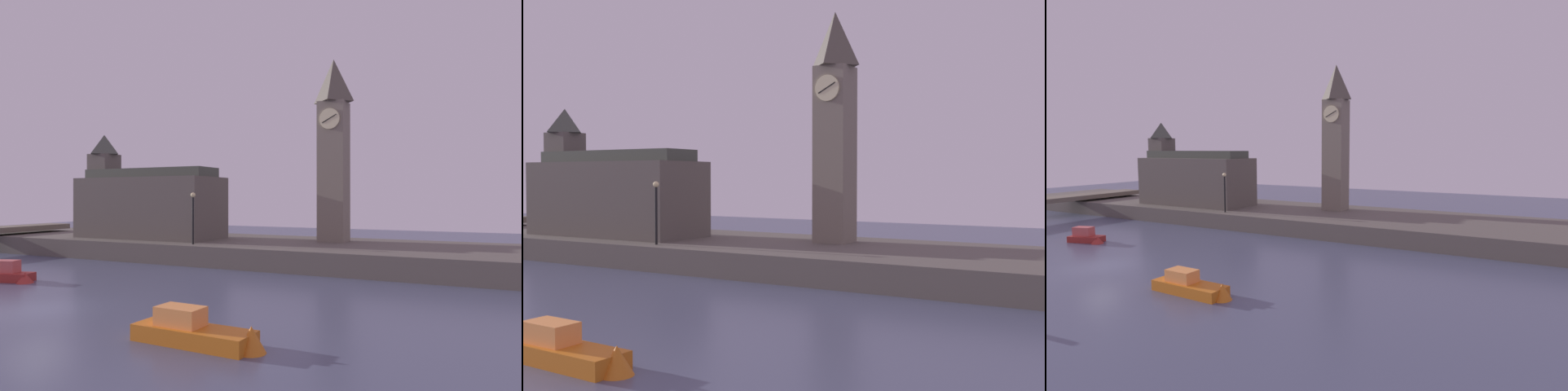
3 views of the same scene
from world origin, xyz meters
TOP-DOWN VIEW (x-y plane):
  - far_embankment at (0.00, 20.00)m, footprint 70.00×12.00m
  - clock_tower at (6.94, 21.97)m, footprint 2.33×2.37m
  - parliament_hall at (-9.08, 18.65)m, footprint 12.69×5.27m
  - streetlamp at (-1.87, 15.24)m, footprint 0.36×0.36m
  - boat_patrol_orange at (9.51, -1.24)m, footprint 5.07×1.56m

SIDE VIEW (x-z plane):
  - boat_patrol_orange at x=9.51m, z-range -0.33..1.13m
  - far_embankment at x=0.00m, z-range 0.00..1.50m
  - streetlamp at x=-1.87m, z-range 1.98..5.84m
  - parliament_hall at x=-9.08m, z-range -0.08..9.14m
  - clock_tower at x=6.94m, z-range 1.77..16.26m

